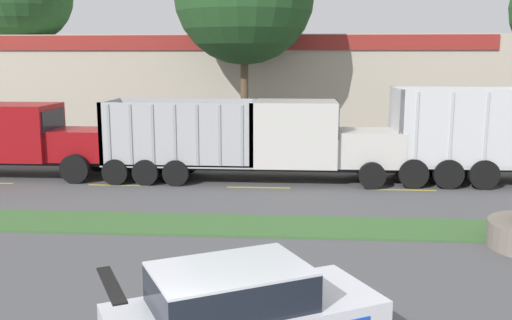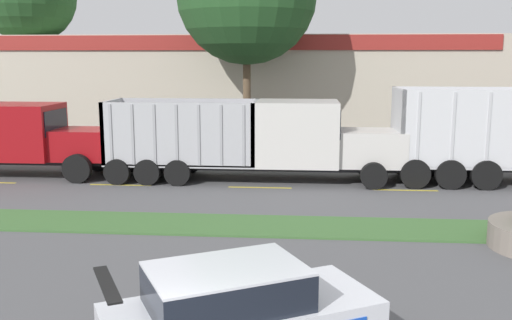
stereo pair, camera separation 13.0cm
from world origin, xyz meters
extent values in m
cube|color=#3D6633|center=(0.00, 10.19, 0.03)|extent=(120.00, 2.11, 0.06)
cube|color=yellow|center=(-5.79, 15.25, 0.00)|extent=(2.40, 0.14, 0.01)
cube|color=yellow|center=(-0.39, 15.25, 0.00)|extent=(2.40, 0.14, 0.01)
cube|color=yellow|center=(5.01, 15.25, 0.00)|extent=(2.40, 0.14, 0.01)
cube|color=black|center=(-0.69, 16.58, 0.59)|extent=(11.68, 1.38, 0.18)
cube|color=silver|center=(3.85, 16.58, 1.37)|extent=(2.59, 2.06, 1.38)
cube|color=#B7B7BC|center=(5.17, 16.58, 1.37)|extent=(0.06, 1.76, 1.17)
cube|color=silver|center=(0.98, 16.58, 1.93)|extent=(3.15, 2.52, 2.50)
cube|color=black|center=(2.58, 16.58, 2.37)|extent=(0.04, 2.14, 1.13)
cylinder|color=silver|center=(-0.69, 15.76, 2.57)|extent=(0.14, 0.14, 1.27)
cube|color=#ADADB2|center=(-3.56, 16.58, 0.74)|extent=(5.94, 2.52, 0.12)
cube|color=#ADADB2|center=(-0.67, 16.58, 1.96)|extent=(0.16, 2.52, 2.43)
cube|color=#ADADB2|center=(-6.45, 16.58, 1.96)|extent=(0.16, 2.52, 2.43)
cube|color=#ADADB2|center=(-3.56, 15.40, 1.96)|extent=(5.94, 0.16, 2.43)
cube|color=#ADADB2|center=(-3.56, 17.76, 1.96)|extent=(5.94, 0.16, 2.43)
cube|color=#99999E|center=(-6.11, 15.30, 1.96)|extent=(0.10, 0.04, 2.31)
cube|color=#99999E|center=(-5.26, 15.30, 1.96)|extent=(0.10, 0.04, 2.31)
cube|color=#99999E|center=(-4.41, 15.30, 1.96)|extent=(0.10, 0.04, 2.31)
cube|color=#99999E|center=(-3.56, 15.30, 1.96)|extent=(0.10, 0.04, 2.31)
cube|color=#99999E|center=(-2.71, 15.30, 1.96)|extent=(0.10, 0.04, 2.31)
cube|color=#99999E|center=(-1.87, 15.30, 1.96)|extent=(0.10, 0.04, 2.31)
cube|color=#99999E|center=(-1.02, 15.30, 1.96)|extent=(0.10, 0.04, 2.31)
cylinder|color=black|center=(3.85, 15.34, 0.50)|extent=(1.00, 0.30, 1.00)
cylinder|color=black|center=(3.85, 17.82, 0.50)|extent=(1.00, 0.30, 1.00)
cylinder|color=black|center=(-5.93, 15.34, 0.50)|extent=(1.00, 0.30, 1.00)
cylinder|color=black|center=(-5.93, 17.82, 0.50)|extent=(1.00, 0.30, 1.00)
cylinder|color=black|center=(-4.75, 15.34, 0.50)|extent=(1.00, 0.30, 1.00)
cylinder|color=black|center=(-4.75, 17.82, 0.50)|extent=(1.00, 0.30, 1.00)
cylinder|color=black|center=(-3.57, 15.34, 0.50)|extent=(1.00, 0.30, 1.00)
cylinder|color=black|center=(-3.57, 17.82, 0.50)|extent=(1.00, 0.30, 1.00)
cube|color=silver|center=(7.94, 16.83, 0.80)|extent=(6.27, 2.54, 0.12)
cube|color=silver|center=(4.89, 16.83, 2.24)|extent=(0.16, 2.54, 2.89)
cube|color=silver|center=(7.94, 15.65, 2.24)|extent=(6.27, 0.16, 2.89)
cube|color=silver|center=(7.94, 18.02, 2.24)|extent=(6.27, 0.16, 2.89)
cube|color=#BCBCC1|center=(5.44, 15.55, 2.24)|extent=(0.10, 0.04, 2.74)
cube|color=#BCBCC1|center=(6.69, 15.55, 2.24)|extent=(0.10, 0.04, 2.74)
cube|color=#BCBCC1|center=(7.94, 15.55, 2.24)|extent=(0.10, 0.04, 2.74)
cylinder|color=black|center=(5.41, 15.59, 0.56)|extent=(1.11, 0.30, 1.11)
cylinder|color=black|center=(5.41, 18.08, 0.56)|extent=(1.11, 0.30, 1.11)
cylinder|color=black|center=(6.70, 15.59, 0.56)|extent=(1.11, 0.30, 1.11)
cylinder|color=black|center=(6.70, 18.08, 0.56)|extent=(1.11, 0.30, 1.11)
cylinder|color=black|center=(7.99, 15.59, 0.56)|extent=(1.11, 0.30, 1.11)
cylinder|color=black|center=(7.99, 18.08, 0.56)|extent=(1.11, 0.30, 1.11)
cube|color=maroon|center=(-7.59, 16.71, 1.36)|extent=(2.58, 2.02, 1.23)
cube|color=#B7B7BC|center=(-6.27, 16.71, 1.36)|extent=(0.06, 1.73, 1.04)
cube|color=maroon|center=(-10.50, 16.71, 1.86)|extent=(3.25, 2.47, 2.23)
cube|color=black|center=(-8.86, 16.71, 2.25)|extent=(0.04, 2.10, 1.00)
cylinder|color=black|center=(-7.59, 15.49, 0.57)|extent=(1.13, 0.30, 1.13)
cylinder|color=black|center=(-7.59, 17.92, 0.57)|extent=(1.13, 0.30, 1.13)
cube|color=black|center=(0.04, 2.57, 1.32)|extent=(2.84, 2.50, 0.59)
cube|color=silver|center=(0.04, 2.57, 1.64)|extent=(2.84, 2.50, 0.04)
cube|color=black|center=(-1.55, 1.73, 1.68)|extent=(0.84, 1.36, 0.03)
cylinder|color=black|center=(1.06, 4.07, 0.32)|extent=(0.66, 0.47, 0.64)
cylinder|color=silver|center=(1.01, 4.16, 0.32)|extent=(0.40, 0.22, 0.45)
cube|color=black|center=(-0.09, 4.39, 0.01)|extent=(0.40, 0.40, 0.03)
cone|color=#EA5B14|center=(-0.09, 4.39, 0.29)|extent=(0.30, 0.30, 0.52)
cylinder|color=white|center=(-0.09, 4.39, 0.34)|extent=(0.17, 0.17, 0.06)
cube|color=#BCB29E|center=(-5.51, 31.45, 3.05)|extent=(35.78, 12.00, 6.09)
cube|color=maroon|center=(-5.51, 25.40, 5.64)|extent=(33.99, 0.10, 0.80)
cylinder|color=brown|center=(-15.26, 28.15, 3.49)|extent=(0.52, 0.52, 6.98)
cylinder|color=brown|center=(-1.62, 22.80, 3.01)|extent=(0.39, 0.39, 6.02)
camera|label=1|loc=(1.06, -5.71, 4.83)|focal=40.00mm
camera|label=2|loc=(1.18, -5.70, 4.83)|focal=40.00mm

